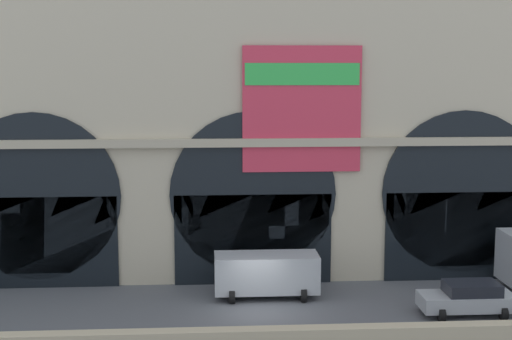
{
  "coord_description": "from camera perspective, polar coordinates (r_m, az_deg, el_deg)",
  "views": [
    {
      "loc": [
        -2.4,
        -33.55,
        11.61
      ],
      "look_at": [
        0.16,
        5.0,
        6.12
      ],
      "focal_mm": 52.2,
      "sensor_mm": 36.0,
      "label": 1
    }
  ],
  "objects": [
    {
      "name": "station_building",
      "position": [
        40.92,
        -0.38,
        5.09
      ],
      "size": [
        47.36,
        4.88,
        19.57
      ],
      "color": "beige",
      "rests_on": "ground"
    },
    {
      "name": "ground_plane",
      "position": [
        35.58,
        0.29,
        -10.96
      ],
      "size": [
        200.0,
        200.0,
        0.0
      ],
      "primitive_type": "plane",
      "color": "#54565B"
    },
    {
      "name": "car_mideast",
      "position": [
        36.59,
        15.95,
        -9.42
      ],
      "size": [
        4.4,
        2.22,
        1.55
      ],
      "color": "#ADB2B7",
      "rests_on": "ground"
    },
    {
      "name": "van_center",
      "position": [
        37.64,
        0.81,
        -7.9
      ],
      "size": [
        5.2,
        2.48,
        2.2
      ],
      "color": "#ADB2B7",
      "rests_on": "ground"
    }
  ]
}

